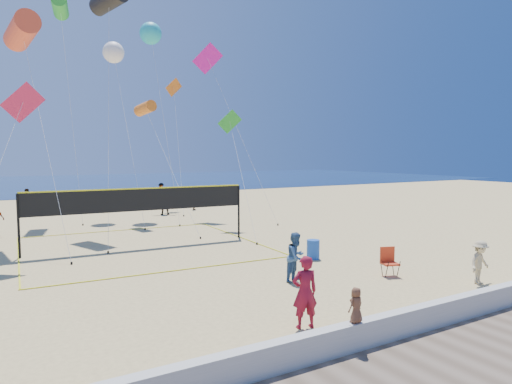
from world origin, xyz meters
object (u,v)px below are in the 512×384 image
woman (305,292)px  camp_chair (389,260)px  trash_barrel (313,249)px  volleyball_net (141,206)px

woman → camp_chair: woman is taller
trash_barrel → volleyball_net: (-5.23, 5.89, 1.48)m
woman → trash_barrel: (4.67, 5.71, -0.50)m
camp_chair → trash_barrel: camp_chair is taller
trash_barrel → volleyball_net: 8.01m
camp_chair → volleyball_net: bearing=142.3°
trash_barrel → volleyball_net: bearing=131.6°
trash_barrel → camp_chair: bearing=-78.2°
woman → camp_chair: 5.87m
volleyball_net → trash_barrel: bearing=-45.8°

